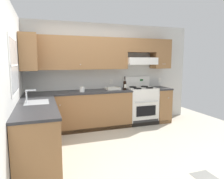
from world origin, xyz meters
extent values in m
plane|color=#B2AA99|center=(0.00, 0.00, 0.00)|extent=(7.04, 7.04, 0.00)
cube|color=slate|center=(0.97, -1.39, 0.00)|extent=(0.30, 0.30, 0.01)
cube|color=silver|center=(0.46, 1.62, 1.27)|extent=(4.68, 0.12, 2.55)
cube|color=olive|center=(-0.29, 1.38, 1.80)|extent=(2.37, 0.34, 0.76)
cube|color=olive|center=(1.92, 1.38, 1.80)|extent=(0.46, 0.34, 0.76)
cube|color=olive|center=(1.29, 1.38, 2.01)|extent=(0.80, 0.34, 0.34)
cube|color=white|center=(1.29, 1.34, 1.62)|extent=(0.80, 0.46, 0.17)
cube|color=white|center=(1.29, 1.12, 1.54)|extent=(0.80, 0.03, 0.04)
sphere|color=silver|center=(-0.29, 1.20, 1.54)|extent=(0.02, 0.02, 0.02)
sphere|color=silver|center=(1.89, 1.20, 1.54)|extent=(0.02, 0.02, 0.02)
sphere|color=silver|center=(1.95, 1.20, 1.54)|extent=(0.02, 0.02, 0.02)
cube|color=silver|center=(0.57, 1.55, 1.08)|extent=(0.08, 0.01, 0.12)
cube|color=silver|center=(0.57, 1.54, 1.10)|extent=(0.03, 0.00, 0.03)
cube|color=silver|center=(0.57, 1.54, 1.06)|extent=(0.03, 0.00, 0.03)
cube|color=silver|center=(2.03, 1.55, 1.08)|extent=(0.08, 0.01, 0.12)
cube|color=silver|center=(2.03, 1.54, 1.10)|extent=(0.03, 0.00, 0.03)
cube|color=silver|center=(2.03, 1.54, 1.06)|extent=(0.03, 0.00, 0.03)
cube|color=silver|center=(-1.62, 0.10, 1.27)|extent=(0.12, 4.00, 2.55)
cube|color=white|center=(-1.57, 0.10, 1.55)|extent=(0.04, 1.00, 0.92)
cube|color=white|center=(-1.55, 0.10, 1.55)|extent=(0.01, 0.90, 0.82)
cube|color=white|center=(-1.54, 0.10, 1.55)|extent=(0.01, 0.90, 0.02)
cube|color=olive|center=(-1.38, 1.20, 1.80)|extent=(0.34, 0.64, 0.76)
cube|color=olive|center=(-0.31, 1.25, 0.44)|extent=(2.44, 0.61, 0.87)
cube|color=#2D2D30|center=(-0.31, 1.25, 0.89)|extent=(2.46, 0.63, 0.04)
cube|color=olive|center=(1.86, 1.25, 0.44)|extent=(0.37, 0.61, 0.87)
cube|color=#2D2D30|center=(1.86, 1.25, 0.89)|extent=(0.40, 0.63, 0.04)
cube|color=black|center=(0.26, 0.97, 0.04)|extent=(3.54, 0.06, 0.09)
sphere|color=silver|center=(-0.80, 0.93, 0.68)|extent=(0.03, 0.03, 0.03)
sphere|color=silver|center=(1.92, 0.93, 0.68)|extent=(0.03, 0.03, 0.03)
cube|color=olive|center=(-1.25, 0.00, 0.44)|extent=(0.61, 1.89, 0.87)
cube|color=#2D2D30|center=(-1.25, 0.00, 0.89)|extent=(0.63, 1.91, 0.04)
cube|color=black|center=(-0.97, 0.00, 0.04)|extent=(0.06, 1.85, 0.09)
cube|color=#999B9E|center=(-1.25, 0.23, 0.91)|extent=(0.40, 0.48, 0.01)
cube|color=#28282B|center=(-1.25, 0.23, 0.84)|extent=(0.34, 0.42, 0.14)
cylinder|color=silver|center=(-1.41, 0.23, 1.02)|extent=(0.03, 0.03, 0.22)
cylinder|color=silver|center=(-1.33, 0.23, 1.12)|extent=(0.16, 0.02, 0.02)
cube|color=white|center=(1.29, 1.25, 0.46)|extent=(0.76, 0.58, 0.91)
cube|color=black|center=(1.29, 0.95, 0.38)|extent=(0.53, 0.01, 0.26)
cylinder|color=silver|center=(1.29, 0.93, 0.62)|extent=(0.65, 0.02, 0.02)
cube|color=#333333|center=(1.29, 0.96, 0.10)|extent=(0.70, 0.01, 0.11)
cube|color=white|center=(1.29, 1.25, 0.92)|extent=(0.76, 0.58, 0.02)
cube|color=white|center=(1.29, 1.52, 1.05)|extent=(0.76, 0.04, 0.29)
cube|color=#053F0C|center=(1.43, 1.50, 1.10)|extent=(0.09, 0.01, 0.04)
cylinder|color=black|center=(1.12, 1.11, 0.94)|extent=(0.19, 0.19, 0.02)
cylinder|color=black|center=(1.12, 1.11, 0.93)|extent=(0.07, 0.07, 0.01)
cylinder|color=black|center=(1.46, 1.11, 0.94)|extent=(0.19, 0.19, 0.02)
cylinder|color=black|center=(1.46, 1.11, 0.93)|extent=(0.07, 0.07, 0.01)
cylinder|color=black|center=(1.12, 1.39, 0.94)|extent=(0.19, 0.19, 0.02)
cylinder|color=black|center=(1.12, 1.39, 0.93)|extent=(0.07, 0.07, 0.01)
cylinder|color=black|center=(1.46, 1.39, 0.94)|extent=(0.19, 0.19, 0.02)
cylinder|color=black|center=(1.46, 1.39, 0.93)|extent=(0.07, 0.07, 0.01)
cylinder|color=white|center=(1.08, 1.50, 1.03)|extent=(0.04, 0.02, 0.04)
cylinder|color=white|center=(1.22, 1.50, 1.03)|extent=(0.04, 0.02, 0.04)
cylinder|color=white|center=(1.36, 1.50, 1.03)|extent=(0.04, 0.02, 0.04)
cylinder|color=white|center=(1.51, 1.50, 1.03)|extent=(0.04, 0.02, 0.04)
cylinder|color=black|center=(0.80, 1.18, 1.01)|extent=(0.08, 0.08, 0.20)
cone|color=black|center=(0.80, 1.18, 1.13)|extent=(0.08, 0.08, 0.04)
cylinder|color=black|center=(0.80, 1.18, 1.19)|extent=(0.03, 0.03, 0.09)
cylinder|color=black|center=(0.80, 1.18, 1.23)|extent=(0.03, 0.03, 0.02)
cube|color=silver|center=(0.80, 1.14, 1.01)|extent=(0.07, 0.00, 0.09)
cube|color=white|center=(0.53, 1.29, 0.92)|extent=(0.28, 0.22, 0.02)
cube|color=white|center=(0.53, 1.16, 0.94)|extent=(0.35, 0.01, 0.06)
cube|color=white|center=(0.53, 1.42, 0.94)|extent=(0.35, 0.01, 0.06)
cube|color=white|center=(0.36, 1.29, 0.94)|extent=(0.01, 0.25, 0.06)
cube|color=white|center=(0.70, 1.29, 0.94)|extent=(0.01, 0.25, 0.06)
cylinder|color=white|center=(-0.27, 1.15, 0.97)|extent=(0.11, 0.11, 0.11)
cylinder|color=#9E7A51|center=(-0.27, 1.15, 1.02)|extent=(0.04, 0.04, 0.01)
camera|label=1|loc=(-1.15, -3.53, 1.62)|focal=33.14mm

